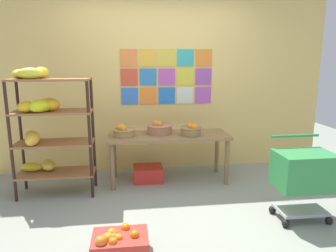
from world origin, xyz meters
TOP-DOWN VIEW (x-y plane):
  - ground at (0.00, 0.00)m, footprint 9.03×9.03m
  - back_wall_with_art at (0.00, 1.55)m, footprint 5.05×0.07m
  - banana_shelf_unit at (-1.40, 0.74)m, footprint 0.91×0.49m
  - display_table at (0.10, 0.99)m, footprint 1.61×0.59m
  - fruit_basket_back_right at (-0.02, 1.05)m, footprint 0.35×0.35m
  - fruit_basket_back_left at (0.39, 0.90)m, footprint 0.28×0.28m
  - fruit_basket_centre at (-0.50, 0.98)m, footprint 0.30×0.30m
  - produce_crate_under_table at (-0.18, 1.04)m, footprint 0.39×0.35m
  - orange_crate_foreground at (-0.53, -0.65)m, footprint 0.47×0.33m
  - shopping_cart at (1.33, -0.23)m, footprint 0.56×0.44m

SIDE VIEW (x-z plane):
  - ground at x=0.00m, z-range 0.00..0.00m
  - produce_crate_under_table at x=-0.18m, z-range 0.00..0.19m
  - orange_crate_foreground at x=-0.53m, z-range -0.02..0.24m
  - shopping_cart at x=1.33m, z-range 0.07..0.92m
  - display_table at x=0.10m, z-range 0.24..0.90m
  - fruit_basket_centre at x=-0.50m, z-range 0.64..0.80m
  - fruit_basket_back_left at x=0.39m, z-range 0.64..0.81m
  - fruit_basket_back_right at x=-0.02m, z-range 0.63..0.81m
  - banana_shelf_unit at x=-1.40m, z-range 0.13..1.68m
  - back_wall_with_art at x=0.00m, z-range 0.00..2.98m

